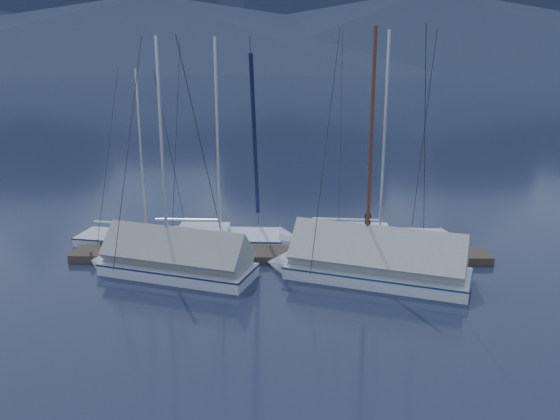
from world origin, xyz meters
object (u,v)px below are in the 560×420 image
Objects in this scene: sailboat_covered_near at (362,265)px; sailboat_covered_far at (165,262)px; sailboat_open_left at (156,242)px; sailboat_open_mid at (232,240)px; person at (368,231)px; sailboat_open_right at (392,241)px.

sailboat_covered_near is 7.91m from sailboat_covered_far.
sailboat_open_mid is at bearing 5.17° from sailboat_open_left.
sailboat_open_left is 5.18× the size of person.
person is at bearing -15.67° from sailboat_open_mid.
sailboat_open_right reaches higher than person.
sailboat_open_left is 3.50m from sailboat_open_mid.
sailboat_covered_far is (-9.77, -3.72, 0.31)m from sailboat_open_right.
sailboat_open_left is at bearing -178.59° from sailboat_open_right.
sailboat_open_left is at bearing 157.50° from sailboat_covered_near.
sailboat_open_left is at bearing 63.92° from person.
sailboat_covered_near is 2.50m from person.
sailboat_open_mid is at bearing 179.64° from sailboat_open_right.
sailboat_open_right is 6.22× the size of person.
sailboat_covered_far is at bearing -71.81° from sailboat_open_left.
sailboat_open_mid is at bearing 143.82° from sailboat_covered_near.
sailboat_open_mid reaches higher than sailboat_covered_far.
sailboat_covered_far is 8.70m from person.
sailboat_open_mid is 6.89m from sailboat_covered_near.
sailboat_open_right is at bearing -56.95° from person.
sailboat_covered_near is (-1.86, -4.01, 0.35)m from sailboat_open_right.
sailboat_open_mid is 4.45m from sailboat_covered_far.
sailboat_covered_far is at bearing 85.97° from person.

